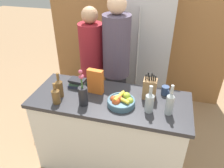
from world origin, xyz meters
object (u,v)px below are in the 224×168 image
object	(u,v)px
bottle_wine	(56,95)
fruit_bowl	(121,101)
knife_block	(150,88)
bottle_water	(59,87)
flower_vase	(83,94)
person_at_sink	(92,64)
person_in_blue	(116,62)
bottle_oil	(170,103)
refrigerator	(144,48)
coffee_mug	(165,91)
cereal_box	(95,82)
bottle_vinegar	(150,102)
book_stack	(78,83)

from	to	relation	value
bottle_wine	fruit_bowl	bearing A→B (deg)	11.80
fruit_bowl	knife_block	world-z (taller)	knife_block
bottle_water	fruit_bowl	bearing A→B (deg)	1.32
flower_vase	person_at_sink	xyz separation A→B (m)	(-0.19, 0.79, -0.10)
knife_block	person_in_blue	world-z (taller)	person_in_blue
bottle_oil	bottle_wine	size ratio (longest dim) A/B	1.38
fruit_bowl	refrigerator	bearing A→B (deg)	88.02
coffee_mug	person_at_sink	xyz separation A→B (m)	(-0.93, 0.42, -0.02)
refrigerator	bottle_water	bearing A→B (deg)	-117.23
cereal_box	bottle_water	size ratio (longest dim) A/B	1.00
bottle_vinegar	bottle_water	world-z (taller)	bottle_vinegar
book_stack	bottle_wine	xyz separation A→B (m)	(-0.09, -0.33, 0.04)
coffee_mug	person_in_blue	world-z (taller)	person_in_blue
flower_vase	bottle_water	size ratio (longest dim) A/B	1.41
refrigerator	knife_block	size ratio (longest dim) A/B	6.90
refrigerator	flower_vase	distance (m)	1.43
cereal_box	bottle_vinegar	distance (m)	0.59
person_at_sink	book_stack	bearing A→B (deg)	-94.17
bottle_oil	bottle_vinegar	size ratio (longest dim) A/B	1.10
bottle_water	person_at_sink	bearing A→B (deg)	82.82
flower_vase	coffee_mug	bearing A→B (deg)	26.50
fruit_bowl	bottle_oil	xyz separation A→B (m)	(0.44, -0.02, 0.08)
cereal_box	bottle_wine	distance (m)	0.41
fruit_bowl	person_at_sink	distance (m)	0.88
fruit_bowl	person_in_blue	distance (m)	0.70
cereal_box	person_at_sink	distance (m)	0.62
flower_vase	bottle_water	bearing A→B (deg)	166.01
knife_block	bottle_oil	world-z (taller)	bottle_oil
cereal_box	book_stack	bearing A→B (deg)	163.87
bottle_oil	bottle_vinegar	world-z (taller)	bottle_oil
coffee_mug	person_in_blue	xyz separation A→B (m)	(-0.61, 0.38, 0.06)
flower_vase	fruit_bowl	bearing A→B (deg)	13.49
fruit_bowl	flower_vase	distance (m)	0.37
book_stack	bottle_wine	bearing A→B (deg)	-104.42
cereal_box	person_at_sink	bearing A→B (deg)	112.82
bottle_oil	flower_vase	bearing A→B (deg)	-175.21
flower_vase	bottle_water	world-z (taller)	flower_vase
refrigerator	bottle_wine	bearing A→B (deg)	-114.75
coffee_mug	book_stack	xyz separation A→B (m)	(-0.92, -0.08, -0.00)
refrigerator	person_in_blue	xyz separation A→B (m)	(-0.26, -0.63, 0.04)
cereal_box	bottle_vinegar	xyz separation A→B (m)	(0.57, -0.17, -0.02)
knife_block	cereal_box	xyz separation A→B (m)	(-0.54, -0.05, 0.02)
book_stack	person_in_blue	bearing A→B (deg)	55.93
book_stack	knife_block	bearing A→B (deg)	-1.13
fruit_bowl	bottle_vinegar	xyz separation A→B (m)	(0.27, -0.03, 0.07)
book_stack	bottle_oil	world-z (taller)	bottle_oil
knife_block	bottle_water	world-z (taller)	knife_block
refrigerator	flower_vase	bearing A→B (deg)	-105.99
person_in_blue	bottle_wine	bearing A→B (deg)	-126.70
bottle_wine	person_at_sink	distance (m)	0.83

